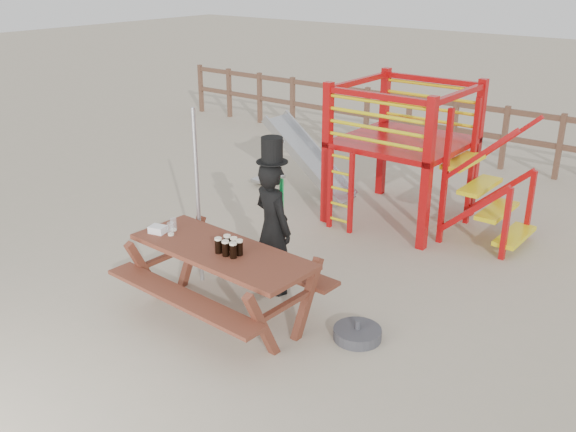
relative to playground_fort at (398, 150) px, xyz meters
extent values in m
plane|color=tan|center=(-0.12, -3.58, -1.07)|extent=(60.00, 60.00, 0.00)
cube|color=brown|center=(-0.12, 3.42, 0.03)|extent=(15.00, 0.06, 0.10)
cube|color=brown|center=(-0.12, 3.42, -0.47)|extent=(15.00, 0.06, 0.10)
cube|color=brown|center=(-7.62, 3.42, -0.47)|extent=(0.09, 0.09, 1.20)
cube|color=brown|center=(-6.62, 3.42, -0.47)|extent=(0.09, 0.09, 1.20)
cube|color=brown|center=(-5.62, 3.42, -0.47)|extent=(0.09, 0.09, 1.20)
cube|color=brown|center=(-4.62, 3.42, -0.47)|extent=(0.09, 0.09, 1.20)
cube|color=brown|center=(-3.62, 3.42, -0.47)|extent=(0.09, 0.09, 1.20)
cube|color=brown|center=(-2.62, 3.42, -0.47)|extent=(0.09, 0.09, 1.20)
cube|color=brown|center=(-1.62, 3.42, -0.47)|extent=(0.09, 0.09, 1.20)
cube|color=brown|center=(-0.62, 3.42, -0.47)|extent=(0.09, 0.09, 1.20)
cube|color=brown|center=(0.38, 3.42, -0.47)|extent=(0.09, 0.09, 1.20)
cube|color=brown|center=(1.38, 3.42, -0.47)|extent=(0.09, 0.09, 1.20)
cube|color=#AC0B0D|center=(-0.72, -0.78, -0.02)|extent=(0.12, 0.12, 2.10)
cube|color=#AC0B0D|center=(0.88, -0.78, -0.02)|extent=(0.12, 0.12, 2.10)
cube|color=#AC0B0D|center=(-0.72, 0.82, -0.02)|extent=(0.12, 0.12, 2.10)
cube|color=#AC0B0D|center=(0.88, 0.82, -0.02)|extent=(0.12, 0.12, 2.10)
cube|color=#AC0B0D|center=(0.08, 0.02, 0.13)|extent=(1.72, 1.72, 0.08)
cube|color=#AC0B0D|center=(0.08, -0.78, 0.93)|extent=(1.60, 0.08, 0.08)
cube|color=#AC0B0D|center=(0.08, 0.82, 0.93)|extent=(1.60, 0.08, 0.08)
cube|color=#AC0B0D|center=(-0.72, 0.02, 0.93)|extent=(0.08, 1.60, 0.08)
cube|color=#AC0B0D|center=(0.88, 0.02, 0.93)|extent=(0.08, 1.60, 0.08)
cylinder|color=yellow|center=(0.08, -0.78, 0.31)|extent=(1.50, 0.05, 0.05)
cylinder|color=yellow|center=(0.08, 0.82, 0.31)|extent=(1.50, 0.05, 0.05)
cylinder|color=yellow|center=(0.08, -0.78, 0.49)|extent=(1.50, 0.05, 0.05)
cylinder|color=yellow|center=(0.08, 0.82, 0.49)|extent=(1.50, 0.05, 0.05)
cylinder|color=yellow|center=(0.08, -0.78, 0.67)|extent=(1.50, 0.05, 0.05)
cylinder|color=yellow|center=(0.08, 0.82, 0.67)|extent=(1.50, 0.05, 0.05)
cylinder|color=yellow|center=(0.08, -0.78, 0.85)|extent=(1.50, 0.05, 0.05)
cylinder|color=yellow|center=(0.08, 0.82, 0.85)|extent=(1.50, 0.05, 0.05)
cube|color=#AC0B0D|center=(-0.55, -0.93, -0.47)|extent=(0.06, 0.06, 1.20)
cube|color=#AC0B0D|center=(-0.19, -0.93, -0.47)|extent=(0.06, 0.06, 1.20)
cylinder|color=yellow|center=(-0.37, -0.93, -0.92)|extent=(0.36, 0.04, 0.04)
cylinder|color=yellow|center=(-0.37, -0.93, -0.68)|extent=(0.36, 0.04, 0.04)
cylinder|color=yellow|center=(-0.37, -0.93, -0.44)|extent=(0.36, 0.04, 0.04)
cylinder|color=yellow|center=(-0.37, -0.93, -0.20)|extent=(0.36, 0.04, 0.04)
cylinder|color=yellow|center=(-0.37, -0.93, 0.04)|extent=(0.36, 0.04, 0.04)
cube|color=yellow|center=(1.03, 0.02, 0.01)|extent=(0.30, 0.90, 0.06)
cube|color=yellow|center=(1.31, 0.02, -0.29)|extent=(0.30, 0.90, 0.06)
cube|color=yellow|center=(1.59, 0.02, -0.59)|extent=(0.30, 0.90, 0.06)
cube|color=yellow|center=(1.87, 0.02, -0.89)|extent=(0.30, 0.90, 0.06)
cube|color=#AC0B0D|center=(1.43, -0.43, -0.47)|extent=(0.95, 0.08, 0.86)
cube|color=#AC0B0D|center=(1.43, 0.47, -0.47)|extent=(0.95, 0.08, 0.86)
cube|color=#B2B4B9|center=(-1.62, 0.02, -0.45)|extent=(1.53, 0.55, 1.21)
cube|color=#B2B4B9|center=(-1.62, -0.25, -0.41)|extent=(1.58, 0.04, 1.28)
cube|color=#B2B4B9|center=(-1.62, 0.29, -0.41)|extent=(1.58, 0.04, 1.28)
cube|color=#B2B4B9|center=(-2.52, 0.02, -0.97)|extent=(0.35, 0.55, 0.05)
cube|color=brown|center=(0.00, -3.77, -0.28)|extent=(2.15, 0.88, 0.05)
cube|color=brown|center=(-0.03, -4.35, -0.60)|extent=(2.13, 0.38, 0.04)
cube|color=brown|center=(0.02, -3.19, -0.60)|extent=(2.13, 0.38, 0.04)
cube|color=brown|center=(-0.90, -3.74, -0.69)|extent=(0.13, 1.27, 0.76)
cube|color=brown|center=(0.90, -3.81, -0.69)|extent=(0.13, 1.27, 0.76)
imported|color=black|center=(0.03, -2.95, -0.28)|extent=(0.66, 0.52, 1.59)
cube|color=#0D943B|center=(0.06, -2.82, -0.08)|extent=(0.07, 0.03, 0.37)
cylinder|color=black|center=(0.03, -2.95, 0.53)|extent=(0.36, 0.36, 0.01)
cylinder|color=black|center=(0.03, -2.95, 0.67)|extent=(0.24, 0.24, 0.28)
cube|color=white|center=(0.06, -2.83, 0.77)|extent=(0.12, 0.04, 0.03)
cylinder|color=#B2B2B7|center=(-0.82, -3.30, 0.01)|extent=(0.05, 0.05, 2.16)
cylinder|color=#3B3B40|center=(1.41, -3.24, -1.01)|extent=(0.51, 0.51, 0.12)
cylinder|color=#3B3B40|center=(1.41, -3.24, -0.91)|extent=(0.06, 0.06, 0.10)
cube|color=white|center=(-0.87, -3.89, -0.21)|extent=(0.21, 0.18, 0.08)
cylinder|color=black|center=(0.04, -3.86, -0.18)|extent=(0.07, 0.07, 0.15)
cylinder|color=#FBF0CD|center=(0.04, -3.86, -0.09)|extent=(0.08, 0.08, 0.02)
cylinder|color=black|center=(0.15, -3.86, -0.18)|extent=(0.07, 0.07, 0.15)
cylinder|color=#FBF0CD|center=(0.15, -3.86, -0.09)|extent=(0.08, 0.08, 0.02)
cylinder|color=black|center=(0.25, -3.85, -0.18)|extent=(0.07, 0.07, 0.15)
cylinder|color=#FBF0CD|center=(0.25, -3.85, -0.09)|extent=(0.08, 0.08, 0.02)
cylinder|color=black|center=(0.07, -3.75, -0.18)|extent=(0.07, 0.07, 0.15)
cylinder|color=#FBF0CD|center=(0.07, -3.75, -0.09)|extent=(0.08, 0.08, 0.02)
cylinder|color=black|center=(0.16, -3.75, -0.18)|extent=(0.07, 0.07, 0.15)
cylinder|color=#FBF0CD|center=(0.16, -3.75, -0.09)|extent=(0.08, 0.08, 0.02)
cylinder|color=black|center=(0.25, -3.76, -0.18)|extent=(0.07, 0.07, 0.15)
cylinder|color=#FBF0CD|center=(0.25, -3.76, -0.09)|extent=(0.08, 0.08, 0.02)
cylinder|color=silver|center=(-0.70, -3.85, -0.18)|extent=(0.07, 0.07, 0.15)
cylinder|color=#FBF0CD|center=(-0.70, -3.85, -0.24)|extent=(0.07, 0.07, 0.02)
cylinder|color=silver|center=(-0.78, -3.74, -0.18)|extent=(0.07, 0.07, 0.15)
cylinder|color=#FBF0CD|center=(-0.78, -3.74, -0.24)|extent=(0.07, 0.07, 0.02)
camera|label=1|loc=(4.40, -8.21, 2.62)|focal=40.00mm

